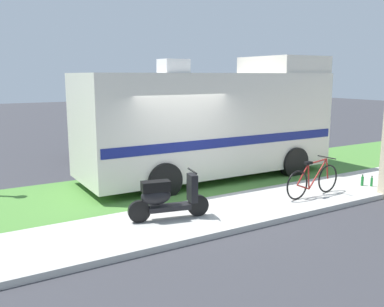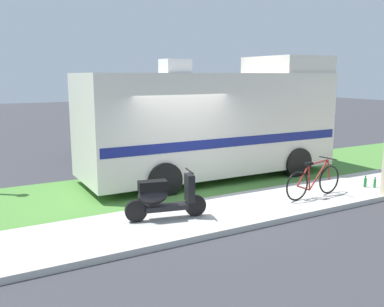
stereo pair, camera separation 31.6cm
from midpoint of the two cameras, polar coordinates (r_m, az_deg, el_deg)
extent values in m
plane|color=#38383D|center=(10.07, -0.69, -6.51)|extent=(80.00, 80.00, 0.00)
cube|color=beige|center=(9.09, 3.18, -8.04)|extent=(24.00, 2.00, 0.12)
cube|color=#4C8438|center=(11.33, -4.55, -4.39)|extent=(24.00, 3.40, 0.08)
cube|color=silver|center=(11.94, 1.40, 4.30)|extent=(7.28, 2.47, 2.71)
cube|color=silver|center=(13.52, 11.50, 11.63)|extent=(1.82, 2.30, 0.50)
cube|color=navy|center=(11.99, 1.39, 2.37)|extent=(7.13, 2.49, 0.24)
cube|color=black|center=(14.14, 14.00, 6.89)|extent=(0.10, 2.04, 0.90)
cube|color=silver|center=(11.33, -3.34, 11.72)|extent=(0.71, 0.61, 0.36)
cylinder|color=black|center=(14.32, 6.58, 0.41)|extent=(0.90, 0.29, 0.90)
cylinder|color=black|center=(12.60, 12.91, -1.19)|extent=(0.90, 0.29, 0.90)
cylinder|color=black|center=(12.27, -9.45, -1.37)|extent=(0.90, 0.29, 0.90)
cylinder|color=black|center=(10.21, -4.74, -3.69)|extent=(0.90, 0.29, 0.90)
cylinder|color=black|center=(8.66, -0.25, -7.03)|extent=(0.45, 0.19, 0.44)
cylinder|color=black|center=(8.37, -8.25, -7.77)|extent=(0.45, 0.19, 0.44)
cube|color=black|center=(8.49, -4.18, -7.28)|extent=(0.89, 0.46, 0.10)
cube|color=black|center=(8.30, -6.01, -4.42)|extent=(0.60, 0.37, 0.20)
ellipsoid|color=black|center=(8.35, -5.99, -5.74)|extent=(0.65, 0.42, 0.36)
cube|color=black|center=(8.51, -1.03, -4.67)|extent=(0.21, 0.34, 0.56)
cylinder|color=black|center=(8.43, -1.04, -2.38)|extent=(0.14, 0.50, 0.04)
sphere|color=white|center=(8.47, -1.03, -3.50)|extent=(0.12, 0.12, 0.12)
torus|color=black|center=(10.78, 17.08, -3.26)|extent=(0.70, 0.08, 0.69)
torus|color=black|center=(9.97, 13.16, -4.19)|extent=(0.70, 0.08, 0.69)
cylinder|color=maroon|center=(10.45, 15.82, -2.66)|extent=(0.62, 0.07, 0.68)
cylinder|color=maroon|center=(10.21, 14.64, -3.05)|extent=(0.10, 0.04, 0.61)
cylinder|color=maroon|center=(10.36, 15.79, -1.05)|extent=(0.66, 0.08, 0.09)
cylinder|color=maroon|center=(10.14, 13.93, -4.43)|extent=(0.43, 0.06, 0.19)
cylinder|color=maroon|center=(10.04, 13.89, -2.79)|extent=(0.38, 0.06, 0.47)
cylinder|color=maroon|center=(10.69, 17.00, -2.00)|extent=(0.12, 0.04, 0.51)
cube|color=black|center=(10.12, 14.61, -1.24)|extent=(0.21, 0.11, 0.06)
cylinder|color=black|center=(10.60, 16.94, -0.50)|extent=(0.06, 0.52, 0.03)
cube|color=#1E2328|center=(16.69, -2.16, 4.06)|extent=(2.32, 2.02, 1.58)
cube|color=black|center=(16.64, -2.18, 5.73)|extent=(2.21, 2.03, 0.44)
cube|color=#1E2328|center=(15.63, -10.12, 2.01)|extent=(2.82, 2.03, 0.80)
cylinder|color=black|center=(17.67, -3.20, 2.16)|extent=(0.77, 0.26, 0.76)
cylinder|color=black|center=(16.09, 0.09, 1.35)|extent=(0.77, 0.26, 0.76)
cylinder|color=black|center=(16.41, -12.41, 1.28)|extent=(0.77, 0.26, 0.76)
cylinder|color=black|center=(14.70, -9.84, 0.31)|extent=(0.77, 0.26, 0.76)
cylinder|color=#19722D|center=(11.79, 21.32, -3.52)|extent=(0.07, 0.07, 0.23)
cylinder|color=#19722D|center=(11.76, 21.37, -2.85)|extent=(0.03, 0.03, 0.05)
cylinder|color=black|center=(11.75, 21.38, -2.71)|extent=(0.03, 0.03, 0.02)
cylinder|color=#19722D|center=(11.82, 22.41, -3.60)|extent=(0.06, 0.06, 0.22)
cylinder|color=#19722D|center=(11.79, 22.46, -2.98)|extent=(0.03, 0.03, 0.04)
cylinder|color=black|center=(11.78, 22.47, -2.85)|extent=(0.03, 0.03, 0.02)
camera|label=1|loc=(0.16, -90.89, -0.17)|focal=39.45mm
camera|label=2|loc=(0.16, 89.11, 0.17)|focal=39.45mm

